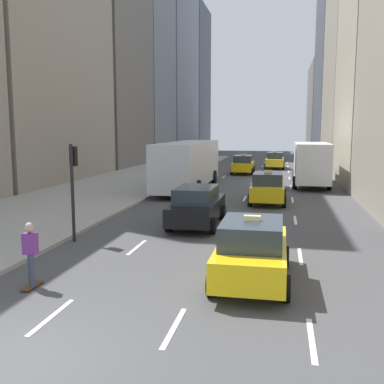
{
  "coord_description": "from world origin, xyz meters",
  "views": [
    {
      "loc": [
        4.72,
        -6.68,
        4.13
      ],
      "look_at": [
        0.96,
        12.11,
        1.44
      ],
      "focal_mm": 42.0,
      "sensor_mm": 36.0,
      "label": 1
    }
  ],
  "objects_px": {
    "taxi_fourth": "(275,160)",
    "box_truck": "(311,162)",
    "traffic_light_pole": "(73,177)",
    "taxi_lead": "(243,164)",
    "sedan_black_near": "(197,205)",
    "skateboarder": "(31,252)",
    "taxi_third": "(252,250)",
    "city_bus": "(188,163)",
    "taxi_second": "(268,188)"
  },
  "relations": [
    {
      "from": "taxi_lead",
      "to": "sedan_black_near",
      "type": "height_order",
      "value": "taxi_lead"
    },
    {
      "from": "skateboarder",
      "to": "taxi_fourth",
      "type": "bearing_deg",
      "value": 81.5
    },
    {
      "from": "taxi_fourth",
      "to": "sedan_black_near",
      "type": "height_order",
      "value": "taxi_fourth"
    },
    {
      "from": "taxi_lead",
      "to": "taxi_third",
      "type": "xyz_separation_m",
      "value": [
        2.8,
        -29.8,
        0.0
      ]
    },
    {
      "from": "taxi_third",
      "to": "taxi_lead",
      "type": "bearing_deg",
      "value": 95.37
    },
    {
      "from": "taxi_lead",
      "to": "taxi_third",
      "type": "distance_m",
      "value": 29.94
    },
    {
      "from": "taxi_third",
      "to": "taxi_second",
      "type": "bearing_deg",
      "value": 90.0
    },
    {
      "from": "traffic_light_pole",
      "to": "taxi_fourth",
      "type": "bearing_deg",
      "value": 78.38
    },
    {
      "from": "taxi_lead",
      "to": "traffic_light_pole",
      "type": "distance_m",
      "value": 26.91
    },
    {
      "from": "skateboarder",
      "to": "traffic_light_pole",
      "type": "bearing_deg",
      "value": 103.01
    },
    {
      "from": "taxi_second",
      "to": "traffic_light_pole",
      "type": "xyz_separation_m",
      "value": [
        -6.75,
        -10.14,
        1.53
      ]
    },
    {
      "from": "taxi_lead",
      "to": "taxi_second",
      "type": "relative_size",
      "value": 1.0
    },
    {
      "from": "taxi_lead",
      "to": "skateboarder",
      "type": "relative_size",
      "value": 2.52
    },
    {
      "from": "taxi_fourth",
      "to": "traffic_light_pole",
      "type": "xyz_separation_m",
      "value": [
        -6.75,
        -32.81,
        1.53
      ]
    },
    {
      "from": "box_truck",
      "to": "traffic_light_pole",
      "type": "distance_m",
      "value": 21.0
    },
    {
      "from": "skateboarder",
      "to": "taxi_lead",
      "type": "bearing_deg",
      "value": 84.85
    },
    {
      "from": "city_bus",
      "to": "traffic_light_pole",
      "type": "distance_m",
      "value": 15.26
    },
    {
      "from": "taxi_second",
      "to": "city_bus",
      "type": "xyz_separation_m",
      "value": [
        -5.61,
        5.07,
        0.91
      ]
    },
    {
      "from": "taxi_lead",
      "to": "box_truck",
      "type": "xyz_separation_m",
      "value": [
        5.6,
        -7.88,
        0.83
      ]
    },
    {
      "from": "taxi_lead",
      "to": "sedan_black_near",
      "type": "bearing_deg",
      "value": -90.0
    },
    {
      "from": "box_truck",
      "to": "taxi_lead",
      "type": "bearing_deg",
      "value": 125.41
    },
    {
      "from": "taxi_third",
      "to": "taxi_fourth",
      "type": "height_order",
      "value": "same"
    },
    {
      "from": "taxi_fourth",
      "to": "box_truck",
      "type": "xyz_separation_m",
      "value": [
        2.8,
        -14.12,
        0.83
      ]
    },
    {
      "from": "sedan_black_near",
      "to": "city_bus",
      "type": "bearing_deg",
      "value": 103.57
    },
    {
      "from": "taxi_fourth",
      "to": "box_truck",
      "type": "height_order",
      "value": "box_truck"
    },
    {
      "from": "taxi_second",
      "to": "skateboarder",
      "type": "distance_m",
      "value": 16.01
    },
    {
      "from": "sedan_black_near",
      "to": "box_truck",
      "type": "xyz_separation_m",
      "value": [
        5.6,
        15.14,
        0.84
      ]
    },
    {
      "from": "taxi_fourth",
      "to": "sedan_black_near",
      "type": "distance_m",
      "value": 29.39
    },
    {
      "from": "box_truck",
      "to": "traffic_light_pole",
      "type": "bearing_deg",
      "value": -117.06
    },
    {
      "from": "taxi_second",
      "to": "taxi_fourth",
      "type": "distance_m",
      "value": 22.68
    },
    {
      "from": "taxi_third",
      "to": "traffic_light_pole",
      "type": "distance_m",
      "value": 7.64
    },
    {
      "from": "box_truck",
      "to": "sedan_black_near",
      "type": "bearing_deg",
      "value": -110.3
    },
    {
      "from": "taxi_lead",
      "to": "sedan_black_near",
      "type": "distance_m",
      "value": 23.01
    },
    {
      "from": "taxi_second",
      "to": "skateboarder",
      "type": "relative_size",
      "value": 2.52
    },
    {
      "from": "taxi_third",
      "to": "city_bus",
      "type": "xyz_separation_m",
      "value": [
        -5.61,
        18.44,
        0.91
      ]
    },
    {
      "from": "taxi_lead",
      "to": "city_bus",
      "type": "height_order",
      "value": "city_bus"
    },
    {
      "from": "city_bus",
      "to": "traffic_light_pole",
      "type": "xyz_separation_m",
      "value": [
        -1.14,
        -15.21,
        0.62
      ]
    },
    {
      "from": "taxi_fourth",
      "to": "traffic_light_pole",
      "type": "bearing_deg",
      "value": -101.62
    },
    {
      "from": "taxi_fourth",
      "to": "city_bus",
      "type": "height_order",
      "value": "city_bus"
    },
    {
      "from": "taxi_second",
      "to": "box_truck",
      "type": "xyz_separation_m",
      "value": [
        2.8,
        8.56,
        0.83
      ]
    },
    {
      "from": "skateboarder",
      "to": "traffic_light_pole",
      "type": "height_order",
      "value": "traffic_light_pole"
    },
    {
      "from": "sedan_black_near",
      "to": "box_truck",
      "type": "height_order",
      "value": "box_truck"
    },
    {
      "from": "box_truck",
      "to": "skateboarder",
      "type": "distance_m",
      "value": 25.02
    },
    {
      "from": "taxi_lead",
      "to": "skateboarder",
      "type": "xyz_separation_m",
      "value": [
        -2.83,
        -31.42,
        0.08
      ]
    },
    {
      "from": "city_bus",
      "to": "traffic_light_pole",
      "type": "relative_size",
      "value": 3.22
    },
    {
      "from": "city_bus",
      "to": "traffic_light_pole",
      "type": "height_order",
      "value": "traffic_light_pole"
    },
    {
      "from": "taxi_third",
      "to": "city_bus",
      "type": "height_order",
      "value": "city_bus"
    },
    {
      "from": "skateboarder",
      "to": "sedan_black_near",
      "type": "bearing_deg",
      "value": 71.39
    },
    {
      "from": "taxi_second",
      "to": "skateboarder",
      "type": "bearing_deg",
      "value": -110.6
    },
    {
      "from": "box_truck",
      "to": "skateboarder",
      "type": "xyz_separation_m",
      "value": [
        -8.43,
        -23.54,
        -0.75
      ]
    }
  ]
}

